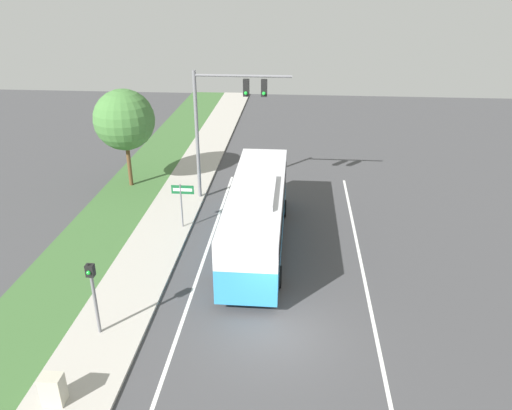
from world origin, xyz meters
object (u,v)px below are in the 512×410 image
signal_gantry (222,112)px  utility_cabinet (53,389)px  pedestrian_signal (93,288)px  bus (257,211)px  street_sign (182,198)px

signal_gantry → utility_cabinet: (-2.96, -15.75, -4.52)m
signal_gantry → pedestrian_signal: bearing=-102.7°
signal_gantry → utility_cabinet: bearing=-100.6°
signal_gantry → utility_cabinet: signal_gantry is taller
bus → signal_gantry: signal_gantry is taller
pedestrian_signal → utility_cabinet: bearing=-92.5°
signal_gantry → street_sign: 5.44m
bus → street_sign: 4.20m
bus → pedestrian_signal: size_ratio=3.67×
pedestrian_signal → street_sign: bearing=81.7°
bus → pedestrian_signal: (-5.16, -6.99, 0.17)m
signal_gantry → utility_cabinet: 16.65m
pedestrian_signal → street_sign: (1.25, 8.52, -0.30)m
bus → utility_cabinet: bearing=-117.2°
signal_gantry → street_sign: signal_gantry is taller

